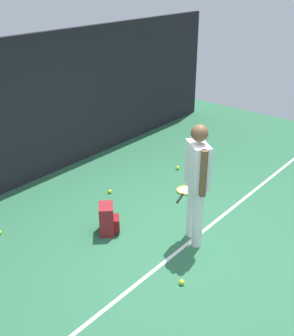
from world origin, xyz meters
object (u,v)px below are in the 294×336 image
(tennis_ball_mid_court, at_px, (182,282))
(tennis_ball_near_player, at_px, (110,191))
(tennis_ball_far_left, at_px, (178,168))
(tennis_racket, at_px, (185,191))
(backpack, at_px, (108,220))
(tennis_player, at_px, (197,178))

(tennis_ball_mid_court, bearing_deg, tennis_ball_near_player, 64.46)
(tennis_ball_mid_court, height_order, tennis_ball_far_left, same)
(tennis_racket, relative_size, backpack, 1.45)
(backpack, xyz_separation_m, tennis_ball_mid_court, (-0.23, -1.46, -0.18))
(backpack, relative_size, tennis_ball_far_left, 6.67)
(backpack, height_order, tennis_ball_far_left, backpack)
(backpack, xyz_separation_m, tennis_ball_near_player, (0.84, 0.79, -0.18))
(tennis_ball_far_left, bearing_deg, tennis_racket, -135.81)
(tennis_ball_near_player, bearing_deg, backpack, -136.97)
(tennis_racket, bearing_deg, backpack, 157.11)
(tennis_player, distance_m, tennis_ball_mid_court, 1.33)
(tennis_ball_mid_court, bearing_deg, tennis_racket, 34.16)
(tennis_ball_near_player, height_order, tennis_ball_far_left, same)
(tennis_racket, distance_m, tennis_ball_far_left, 0.86)
(tennis_player, xyz_separation_m, backpack, (-0.62, 1.05, -0.76))
(tennis_ball_near_player, distance_m, tennis_ball_far_left, 1.51)
(tennis_racket, bearing_deg, tennis_ball_mid_court, -163.68)
(tennis_ball_mid_court, xyz_separation_m, tennis_ball_far_left, (2.55, 1.91, 0.00))
(tennis_player, bearing_deg, tennis_ball_near_player, 30.51)
(backpack, bearing_deg, tennis_ball_far_left, -34.25)
(tennis_racket, bearing_deg, tennis_player, -157.85)
(tennis_ball_near_player, bearing_deg, tennis_player, -96.84)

